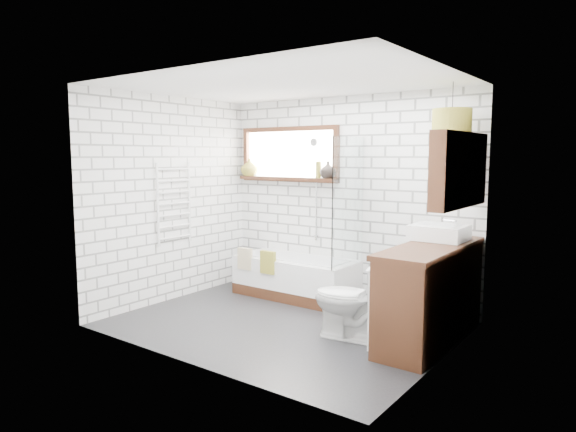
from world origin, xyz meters
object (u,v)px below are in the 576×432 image
Objects in this scene: bathtub at (296,277)px; basin at (439,232)px; toilet at (352,300)px; pendant at (452,123)px; vanity at (431,293)px.

basin is at bearing -4.53° from bathtub.
basin is 0.66× the size of toilet.
pendant is (0.65, 0.78, 1.71)m from toilet.
toilet is at bearing -147.10° from vanity.
bathtub is 1.97× the size of toilet.
bathtub is 2.04m from basin.
pendant is (0.01, 0.38, 1.63)m from vanity.
basin reaches higher than toilet.
basin is 1.37× the size of pendant.
bathtub is at bearing 175.47° from basin.
toilet is at bearing -127.42° from basin.
basin is at bearing 100.04° from vanity.
toilet is (-0.63, -0.41, -0.08)m from vanity.
bathtub is 2.98× the size of basin.
toilet reaches higher than bathtub.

